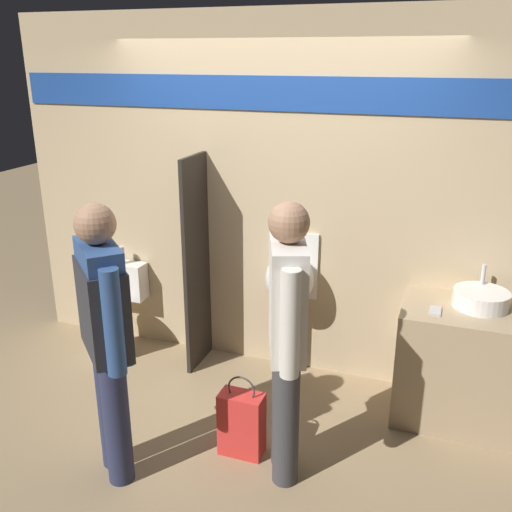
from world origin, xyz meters
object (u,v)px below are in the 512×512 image
Objects in this scene: shopping_bag at (242,423)px; person_with_lanyard at (287,334)px; urinal_near_counter at (290,279)px; person_in_vest at (105,327)px; toilet at (115,316)px; cell_phone at (435,311)px; sink_basin at (481,299)px.

person_with_lanyard is at bearing -12.68° from shopping_bag.
urinal_near_counter reaches higher than shopping_bag.
urinal_near_counter is 1.57m from person_in_vest.
shopping_bag is (1.48, -0.87, -0.10)m from toilet.
cell_phone is at bearing -3.03° from toilet.
sink_basin is 0.21× the size of person_in_vest.
shopping_bag is (-1.33, -0.92, -0.66)m from sink_basin.
person_with_lanyard is at bearing -133.16° from cell_phone.
person_in_vest reaches higher than shopping_bag.
shopping_bag is (-1.06, -0.74, -0.61)m from cell_phone.
person_in_vest reaches higher than urinal_near_counter.
cell_phone reaches higher than shopping_bag.
urinal_near_counter is 1.35× the size of toilet.
person_in_vest is at bearing -146.02° from cell_phone.
sink_basin is at bearing 0.95° from toilet.
person_with_lanyard is (-1.03, -0.99, 0.05)m from sink_basin.
sink_basin is 0.21× the size of person_with_lanyard.
urinal_near_counter is at bearing -4.92° from person_with_lanyard.
person_in_vest is 3.03× the size of shopping_bag.
person_with_lanyard reaches higher than sink_basin.
cell_phone is 0.08× the size of person_in_vest.
sink_basin is 2.87m from toilet.
sink_basin is 2.38m from person_in_vest.
person_in_vest is at bearing -147.68° from shopping_bag.
cell_phone is at bearing -14.21° from urinal_near_counter.
urinal_near_counter is at bearing 176.28° from sink_basin.
person_in_vest is (-1.70, -1.15, 0.14)m from cell_phone.
toilet is 0.52× the size of person_with_lanyard.
toilet reaches higher than cell_phone.
urinal_near_counter is at bearing -70.60° from person_in_vest.
urinal_near_counter is 1.12m from person_with_lanyard.
sink_basin reaches higher than shopping_bag.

